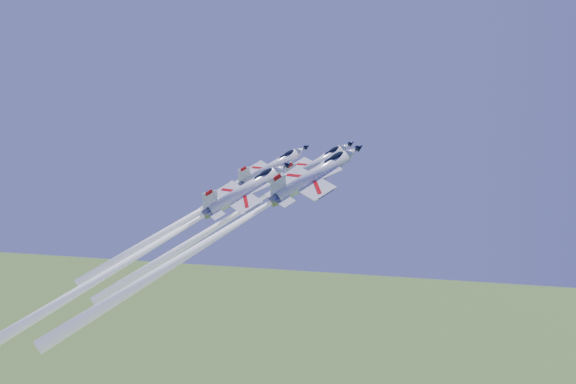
% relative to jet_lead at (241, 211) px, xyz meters
% --- Properties ---
extents(jet_lead, '(27.86, 28.82, 33.23)m').
position_rel_jet_lead_xyz_m(jet_lead, '(0.00, 0.00, 0.00)').
color(jet_lead, silver).
extents(jet_left, '(24.92, 25.44, 28.57)m').
position_rel_jet_lead_xyz_m(jet_left, '(-5.30, -1.26, 0.88)').
color(jet_left, silver).
extents(jet_right, '(30.75, 31.49, 35.49)m').
position_rel_jet_lead_xyz_m(jet_right, '(1.46, -12.67, -0.52)').
color(jet_right, silver).
extents(jet_slot, '(30.92, 31.97, 36.79)m').
position_rel_jet_lead_xyz_m(jet_slot, '(-10.55, -13.60, -3.77)').
color(jet_slot, silver).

